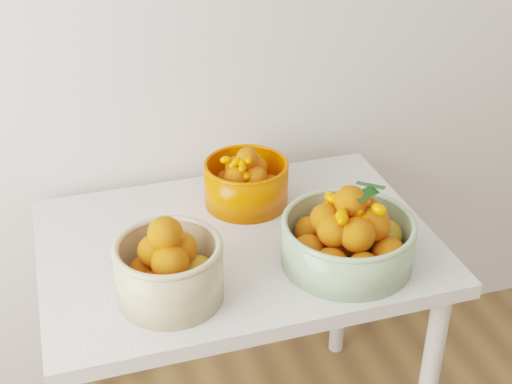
% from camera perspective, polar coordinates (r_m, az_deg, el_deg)
% --- Properties ---
extents(table, '(1.00, 0.70, 0.75)m').
position_cam_1_polar(table, '(1.89, -1.47, -6.22)').
color(table, silver).
rests_on(table, ground).
extents(bowl_cream, '(0.28, 0.28, 0.21)m').
position_cam_1_polar(bowl_cream, '(1.61, -6.94, -6.10)').
color(bowl_cream, tan).
rests_on(bowl_cream, table).
extents(bowl_green, '(0.34, 0.34, 0.21)m').
position_cam_1_polar(bowl_green, '(1.73, 7.38, -3.57)').
color(bowl_green, '#8FB27E').
rests_on(bowl_green, table).
extents(bowl_orange, '(0.25, 0.25, 0.17)m').
position_cam_1_polar(bowl_orange, '(1.96, -0.81, 0.83)').
color(bowl_orange, '#E54800').
rests_on(bowl_orange, table).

